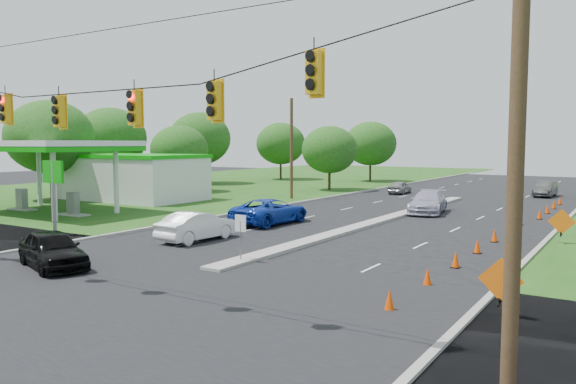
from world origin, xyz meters
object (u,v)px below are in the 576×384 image
Objects in this scene: black_sedan at (52,250)px; gas_station at (120,172)px; blue_pickup at (270,211)px; white_sedan at (197,226)px.

gas_station is at bearing 61.83° from black_sedan.
gas_station reaches higher than blue_pickup.
blue_pickup is at bearing -12.29° from gas_station.
black_sedan is at bearing 88.59° from white_sedan.
black_sedan is at bearing -46.90° from gas_station.
gas_station reaches higher than black_sedan.
white_sedan is at bearing 94.60° from blue_pickup.
gas_station reaches higher than white_sedan.
blue_pickup is (18.14, -3.95, -1.78)m from gas_station.
gas_station is 3.46× the size of blue_pickup.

